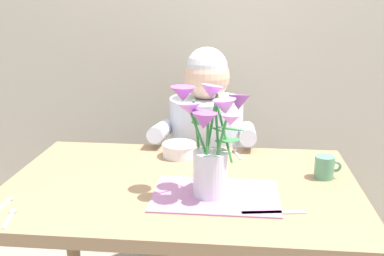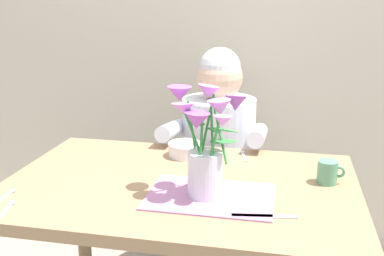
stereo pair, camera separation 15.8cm
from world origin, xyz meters
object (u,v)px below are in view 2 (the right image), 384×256
at_px(seated_person, 218,168).
at_px(flower_vase, 205,142).
at_px(ceramic_bowl, 185,149).
at_px(dinner_knife, 265,216).
at_px(tea_cup, 328,172).

relative_size(seated_person, flower_vase, 3.22).
xyz_separation_m(ceramic_bowl, dinner_knife, (0.34, -0.47, -0.03)).
bearing_deg(dinner_knife, ceramic_bowl, 117.21).
xyz_separation_m(ceramic_bowl, tea_cup, (0.53, -0.17, 0.01)).
bearing_deg(flower_vase, ceramic_bowl, 112.08).
bearing_deg(seated_person, dinner_knife, -71.96).
xyz_separation_m(flower_vase, tea_cup, (0.39, 0.19, -0.14)).
height_order(dinner_knife, tea_cup, tea_cup).
relative_size(dinner_knife, tea_cup, 2.04).
distance_m(flower_vase, ceramic_bowl, 0.41).
bearing_deg(dinner_knife, seated_person, 98.72).
distance_m(flower_vase, tea_cup, 0.45).
distance_m(ceramic_bowl, tea_cup, 0.56).
distance_m(ceramic_bowl, dinner_knife, 0.58).
bearing_deg(dinner_knife, flower_vase, 141.62).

